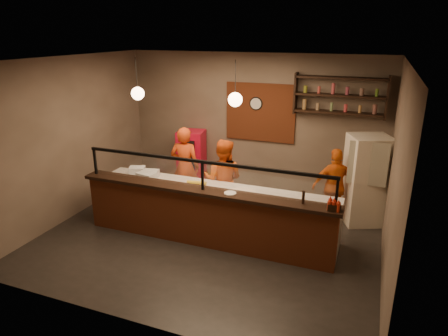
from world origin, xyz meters
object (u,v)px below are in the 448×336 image
at_px(red_cooler, 192,159).
at_px(pepper_mill, 303,197).
at_px(pizza_dough, 242,193).
at_px(cook_right, 335,186).
at_px(fridge, 366,180).
at_px(wall_clock, 256,103).
at_px(cook_left, 185,167).
at_px(cook_mid, 223,180).
at_px(condiment_caddy, 334,207).

xyz_separation_m(red_cooler, pepper_mill, (3.10, -2.42, 0.46)).
xyz_separation_m(red_cooler, pizza_dough, (1.94, -1.99, 0.20)).
xyz_separation_m(cook_right, red_cooler, (-3.44, 0.72, -0.06)).
height_order(cook_right, pizza_dough, cook_right).
height_order(fridge, pizza_dough, fridge).
bearing_deg(pepper_mill, red_cooler, 142.03).
xyz_separation_m(pizza_dough, pepper_mill, (1.16, -0.43, 0.26)).
distance_m(wall_clock, pepper_mill, 3.31).
relative_size(cook_left, red_cooler, 1.24).
bearing_deg(red_cooler, wall_clock, 2.84).
distance_m(cook_mid, pepper_mill, 2.10).
distance_m(pizza_dough, condiment_caddy, 1.73).
relative_size(wall_clock, cook_left, 0.17).
relative_size(wall_clock, pizza_dough, 0.58).
height_order(cook_right, fridge, fridge).
bearing_deg(pizza_dough, cook_left, 148.71).
height_order(cook_right, condiment_caddy, cook_right).
bearing_deg(cook_right, red_cooler, -33.48).
distance_m(cook_left, pepper_mill, 3.13).
bearing_deg(wall_clock, condiment_caddy, -53.20).
xyz_separation_m(cook_left, fridge, (3.66, 0.54, 0.01)).
bearing_deg(cook_right, cook_left, -16.34).
relative_size(cook_left, fridge, 0.99).
bearing_deg(condiment_caddy, wall_clock, 126.80).
distance_m(wall_clock, fridge, 2.89).
bearing_deg(pizza_dough, cook_right, 40.49).
distance_m(cook_left, fridge, 3.70).
relative_size(cook_right, pepper_mill, 7.26).
xyz_separation_m(red_cooler, condiment_caddy, (3.59, -2.50, 0.41)).
bearing_deg(wall_clock, pepper_mill, -59.36).
bearing_deg(red_cooler, pizza_dough, -54.67).
distance_m(cook_right, pepper_mill, 1.78).
bearing_deg(cook_left, wall_clock, -137.60).
bearing_deg(cook_right, wall_clock, -49.45).
bearing_deg(pepper_mill, cook_right, 79.00).
xyz_separation_m(cook_right, condiment_caddy, (0.15, -1.78, 0.35)).
xyz_separation_m(wall_clock, cook_mid, (-0.16, -1.65, -1.27)).
distance_m(wall_clock, cook_right, 2.58).
bearing_deg(cook_mid, cook_right, -168.72).
height_order(cook_left, pepper_mill, cook_left).
xyz_separation_m(fridge, condiment_caddy, (-0.40, -2.03, 0.23)).
height_order(red_cooler, condiment_caddy, red_cooler).
relative_size(cook_left, cook_mid, 1.05).
distance_m(cook_mid, red_cooler, 1.89).
distance_m(red_cooler, condiment_caddy, 4.39).
relative_size(cook_right, pizza_dough, 2.97).
xyz_separation_m(wall_clock, cook_left, (-1.16, -1.32, -1.22)).
distance_m(pizza_dough, pepper_mill, 1.27).
relative_size(cook_mid, pepper_mill, 7.93).
bearing_deg(cook_mid, pizza_dough, 128.03).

